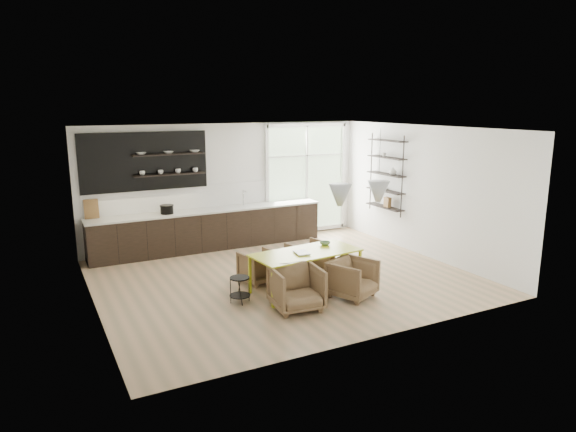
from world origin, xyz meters
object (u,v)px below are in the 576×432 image
Objects in this scene: wire_stool at (240,286)px; armchair_front_right at (352,279)px; armchair_front_left at (297,288)px; dining_table at (306,254)px; armchair_back_left at (259,267)px; armchair_back_right at (309,259)px.

armchair_front_right is at bearing -19.74° from wire_stool.
wire_stool is (-0.73, 0.70, -0.07)m from armchair_front_left.
dining_table is 2.78× the size of armchair_front_right.
armchair_front_left is at bearing -43.88° from wire_stool.
dining_table is 1.06m from armchair_back_left.
armchair_front_left is at bearing -134.60° from dining_table.
dining_table is at bearing 116.35° from armchair_back_left.
armchair_back_right is (1.04, -0.12, 0.04)m from armchair_back_left.
armchair_back_right is 1.37m from armchair_front_right.
wire_stool is at bearing 142.18° from armchair_front_left.
armchair_front_left reaches higher than armchair_back_left.
armchair_front_left is (0.00, -1.52, 0.06)m from armchair_back_left.
armchair_front_right is at bearing -57.04° from dining_table.
wire_stool is (-1.31, -0.02, -0.38)m from dining_table.
armchair_front_right is at bearing 7.64° from armchair_front_left.
armchair_back_left is at bearing -18.63° from armchair_back_right.
dining_table is 0.95m from armchair_front_right.
armchair_front_left is 1.77× the size of wire_stool.
armchair_front_left is 1.08× the size of armchair_front_right.
armchair_front_left is 1.01m from wire_stool.
wire_stool is at bearing 135.25° from armchair_front_right.
armchair_back_left is 0.88× the size of armchair_back_right.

